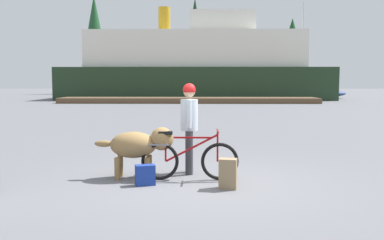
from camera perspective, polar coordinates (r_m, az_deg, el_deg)
name	(u,v)px	position (r m, az deg, el deg)	size (l,w,h in m)	color
ground_plane	(198,184)	(7.39, 0.77, -8.40)	(160.00, 160.00, 0.00)	slate
bicycle	(189,159)	(7.60, -0.41, -5.20)	(1.71, 0.44, 0.88)	black
person_cyclist	(189,120)	(8.06, -0.37, 0.04)	(0.32, 0.53, 1.69)	#333338
dog	(139,145)	(7.75, -6.92, -3.22)	(1.41, 0.55, 0.92)	olive
backpack	(228,174)	(7.06, 4.75, -7.04)	(0.28, 0.20, 0.49)	#8C7251
handbag_pannier	(145,175)	(7.32, -6.16, -7.20)	(0.32, 0.18, 0.34)	navy
dock_pier	(189,100)	(33.23, -0.44, 2.62)	(19.56, 2.88, 0.40)	brown
ferry_boat	(197,67)	(40.76, 0.61, 6.96)	(24.00, 8.83, 8.43)	#1E331E
sailboat_moored	(301,93)	(42.75, 14.17, 3.45)	(8.46, 2.37, 9.00)	navy
pine_tree_far_left	(95,31)	(56.73, -12.68, 11.34)	(3.29, 3.29, 12.31)	#4C331E
pine_tree_center	(195,34)	(56.68, 0.39, 11.25)	(3.14, 3.14, 12.18)	#4C331E
pine_tree_far_right	(292,47)	(56.67, 13.00, 9.30)	(4.35, 4.35, 9.43)	#4C331E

